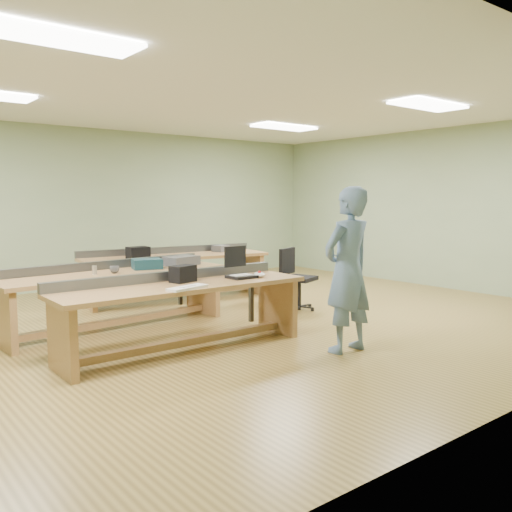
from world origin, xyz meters
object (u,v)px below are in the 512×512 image
object	(u,v)px
mug	(115,269)
laptop_base	(242,277)
workbench_back	(176,266)
parts_bin_grey	(181,261)
workbench_mid	(115,286)
person	(348,270)
workbench_front	(182,301)
parts_bin_teal	(147,264)
drinks_can	(94,270)
task_chair	(296,287)
camera_bag	(183,274)

from	to	relation	value
mug	laptop_base	bearing A→B (deg)	-53.29
workbench_back	parts_bin_grey	size ratio (longest dim) A/B	6.81
workbench_mid	person	xyz separation A→B (m)	(1.57, -2.59, 0.35)
workbench_front	parts_bin_teal	xyz separation A→B (m)	(0.30, 1.41, 0.26)
drinks_can	workbench_back	bearing A→B (deg)	35.64
workbench_front	workbench_mid	bearing A→B (deg)	97.20
laptop_base	workbench_mid	bearing A→B (deg)	121.70
workbench_front	task_chair	world-z (taller)	task_chair
workbench_front	workbench_mid	world-z (taller)	same
workbench_back	laptop_base	world-z (taller)	workbench_back
workbench_mid	task_chair	distance (m)	2.75
camera_bag	mug	world-z (taller)	camera_bag
camera_bag	task_chair	size ratio (longest dim) A/B	0.30
person	parts_bin_teal	xyz separation A→B (m)	(-1.11, 2.58, -0.10)
mug	workbench_front	bearing A→B (deg)	-80.21
workbench_back	parts_bin_teal	xyz separation A→B (m)	(-1.20, -1.32, 0.25)
camera_bag	mug	xyz separation A→B (m)	(-0.30, 1.18, -0.05)
camera_bag	parts_bin_grey	size ratio (longest dim) A/B	0.60
workbench_back	parts_bin_grey	distance (m)	1.43
parts_bin_grey	workbench_front	bearing A→B (deg)	-120.37
mug	workbench_back	bearing A→B (deg)	40.14
workbench_front	parts_bin_grey	size ratio (longest dim) A/B	6.20
laptop_base	drinks_can	xyz separation A→B (m)	(-1.25, 1.38, 0.04)
laptop_base	mug	distance (m)	1.68
workbench_back	person	world-z (taller)	person
workbench_mid	workbench_back	distance (m)	2.11
workbench_front	mug	bearing A→B (deg)	100.21
parts_bin_grey	person	bearing A→B (deg)	-78.32
workbench_mid	person	size ratio (longest dim) A/B	1.68
workbench_front	mug	distance (m)	1.33
workbench_back	person	xyz separation A→B (m)	(-0.09, -3.89, 0.35)
workbench_mid	drinks_can	bearing A→B (deg)	-166.78
camera_bag	parts_bin_grey	distance (m)	1.57
parts_bin_grey	mug	bearing A→B (deg)	-170.47
task_chair	person	bearing A→B (deg)	-138.34
workbench_back	workbench_mid	bearing A→B (deg)	-134.45
workbench_mid	task_chair	world-z (taller)	task_chair
workbench_mid	parts_bin_grey	bearing A→B (deg)	-2.11
drinks_can	laptop_base	bearing A→B (deg)	-47.90
task_chair	workbench_front	bearing A→B (deg)	179.15
person	drinks_can	world-z (taller)	person
workbench_mid	laptop_base	xyz separation A→B (m)	(0.95, -1.48, 0.21)
mug	workbench_mid	bearing A→B (deg)	68.68
camera_bag	task_chair	bearing A→B (deg)	2.12
workbench_front	parts_bin_grey	world-z (taller)	parts_bin_grey
workbench_front	drinks_can	xyz separation A→B (m)	(-0.47, 1.33, 0.25)
task_chair	mug	size ratio (longest dim) A/B	7.95
drinks_can	parts_bin_teal	bearing A→B (deg)	6.56
parts_bin_grey	camera_bag	bearing A→B (deg)	-120.03
mug	drinks_can	distance (m)	0.25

